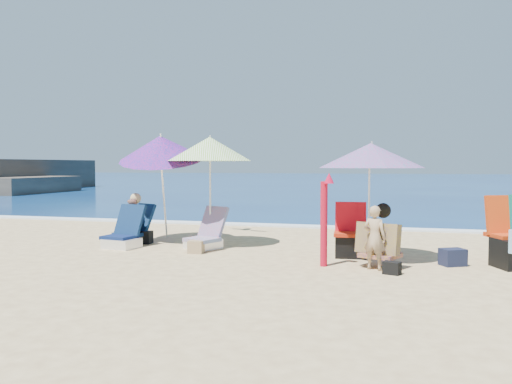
% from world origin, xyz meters
% --- Properties ---
extents(ground, '(120.00, 120.00, 0.00)m').
position_xyz_m(ground, '(0.00, 0.00, 0.00)').
color(ground, '#D8BC84').
rests_on(ground, ground).
extents(sea, '(120.00, 80.00, 0.12)m').
position_xyz_m(sea, '(0.00, 45.00, -0.05)').
color(sea, navy).
rests_on(sea, ground).
extents(foam, '(120.00, 0.50, 0.04)m').
position_xyz_m(foam, '(0.00, 5.10, 0.02)').
color(foam, white).
rests_on(foam, ground).
extents(umbrella_turquoise, '(1.80, 1.80, 1.97)m').
position_xyz_m(umbrella_turquoise, '(1.71, 0.82, 1.74)').
color(umbrella_turquoise, white).
rests_on(umbrella_turquoise, ground).
extents(umbrella_striped, '(2.13, 2.13, 2.17)m').
position_xyz_m(umbrella_striped, '(-1.40, 1.61, 1.89)').
color(umbrella_striped, silver).
rests_on(umbrella_striped, ground).
extents(umbrella_blue, '(2.01, 2.07, 2.35)m').
position_xyz_m(umbrella_blue, '(-2.52, 1.79, 1.93)').
color(umbrella_blue, white).
rests_on(umbrella_blue, ground).
extents(furled_umbrella, '(0.25, 0.20, 1.47)m').
position_xyz_m(furled_umbrella, '(1.05, 0.10, 0.80)').
color(furled_umbrella, '#B00C23').
rests_on(furled_umbrella, ground).
extents(chair_navy, '(0.71, 0.80, 0.81)m').
position_xyz_m(chair_navy, '(-2.93, 0.96, 0.21)').
color(chair_navy, '#0C1B45').
rests_on(chair_navy, ground).
extents(chair_rainbow, '(0.83, 0.95, 0.79)m').
position_xyz_m(chair_rainbow, '(-1.36, 1.24, 0.21)').
color(chair_rainbow, '#CC5A48').
rests_on(chair_rainbow, ground).
extents(camp_chair_left, '(0.57, 0.60, 0.94)m').
position_xyz_m(camp_chair_left, '(1.37, 1.06, 0.28)').
color(camp_chair_left, '#AC230C').
rests_on(camp_chair_left, ground).
extents(person_center, '(0.73, 0.70, 0.99)m').
position_xyz_m(person_center, '(1.85, 0.13, 0.48)').
color(person_center, tan).
rests_on(person_center, ground).
extents(person_left, '(0.76, 0.90, 1.01)m').
position_xyz_m(person_left, '(-2.97, 1.47, 0.46)').
color(person_left, tan).
rests_on(person_left, ground).
extents(bag_black_a, '(0.36, 0.28, 0.25)m').
position_xyz_m(bag_black_a, '(-2.80, 1.51, 0.13)').
color(bag_black_a, black).
rests_on(bag_black_a, ground).
extents(bag_tan, '(0.28, 0.20, 0.23)m').
position_xyz_m(bag_tan, '(-1.33, 0.70, 0.11)').
color(bag_tan, '#9F825B').
rests_on(bag_tan, ground).
extents(bag_navy_b, '(0.44, 0.41, 0.27)m').
position_xyz_m(bag_navy_b, '(2.99, 0.68, 0.13)').
color(bag_navy_b, '#161B32').
rests_on(bag_navy_b, ground).
extents(bag_black_b, '(0.28, 0.23, 0.18)m').
position_xyz_m(bag_black_b, '(2.08, -0.24, 0.09)').
color(bag_black_b, black).
rests_on(bag_black_b, ground).
extents(orange_item, '(0.23, 0.18, 0.03)m').
position_xyz_m(orange_item, '(2.09, 0.13, 0.01)').
color(orange_item, '#FF9E1A').
rests_on(orange_item, ground).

